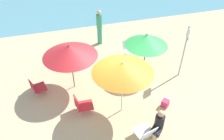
{
  "coord_description": "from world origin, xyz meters",
  "views": [
    {
      "loc": [
        -1.98,
        -5.65,
        5.77
      ],
      "look_at": [
        -0.14,
        0.68,
        0.7
      ],
      "focal_mm": 35.59,
      "sensor_mm": 36.0,
      "label": 1
    }
  ],
  "objects_px": {
    "umbrella_green": "(146,40)",
    "warning_sign": "(185,45)",
    "beach_chair_a": "(82,105)",
    "person_b": "(99,27)",
    "beach_bag": "(165,103)",
    "person_a": "(159,123)",
    "umbrella_red": "(70,51)",
    "swim_ring": "(119,78)",
    "beach_chair_c": "(146,132)",
    "umbrella_orange": "(123,67)",
    "beach_chair_d": "(37,87)",
    "beach_chair_b": "(129,48)"
  },
  "relations": [
    {
      "from": "umbrella_orange",
      "to": "warning_sign",
      "type": "height_order",
      "value": "warning_sign"
    },
    {
      "from": "person_a",
      "to": "person_b",
      "type": "xyz_separation_m",
      "value": [
        -0.41,
        5.79,
        0.43
      ]
    },
    {
      "from": "umbrella_green",
      "to": "beach_chair_d",
      "type": "height_order",
      "value": "umbrella_green"
    },
    {
      "from": "umbrella_orange",
      "to": "beach_bag",
      "type": "xyz_separation_m",
      "value": [
        1.52,
        -0.25,
        -1.71
      ]
    },
    {
      "from": "umbrella_orange",
      "to": "warning_sign",
      "type": "bearing_deg",
      "value": 22.47
    },
    {
      "from": "umbrella_green",
      "to": "beach_chair_a",
      "type": "bearing_deg",
      "value": -152.01
    },
    {
      "from": "beach_chair_c",
      "to": "swim_ring",
      "type": "distance_m",
      "value": 2.94
    },
    {
      "from": "warning_sign",
      "to": "beach_chair_a",
      "type": "bearing_deg",
      "value": -142.54
    },
    {
      "from": "person_b",
      "to": "beach_bag",
      "type": "relative_size",
      "value": 6.34
    },
    {
      "from": "beach_chair_a",
      "to": "swim_ring",
      "type": "height_order",
      "value": "beach_chair_a"
    },
    {
      "from": "beach_chair_d",
      "to": "umbrella_red",
      "type": "bearing_deg",
      "value": -13.64
    },
    {
      "from": "umbrella_orange",
      "to": "beach_chair_a",
      "type": "xyz_separation_m",
      "value": [
        -1.29,
        0.33,
        -1.53
      ]
    },
    {
      "from": "person_a",
      "to": "umbrella_red",
      "type": "bearing_deg",
      "value": -96.4
    },
    {
      "from": "umbrella_green",
      "to": "umbrella_orange",
      "type": "relative_size",
      "value": 0.85
    },
    {
      "from": "beach_chair_d",
      "to": "beach_bag",
      "type": "relative_size",
      "value": 2.38
    },
    {
      "from": "umbrella_orange",
      "to": "beach_chair_b",
      "type": "distance_m",
      "value": 3.83
    },
    {
      "from": "beach_chair_c",
      "to": "person_b",
      "type": "xyz_separation_m",
      "value": [
        0.05,
        5.88,
        0.57
      ]
    },
    {
      "from": "beach_chair_a",
      "to": "warning_sign",
      "type": "relative_size",
      "value": 0.29
    },
    {
      "from": "beach_chair_b",
      "to": "swim_ring",
      "type": "xyz_separation_m",
      "value": [
        -1.0,
        -1.6,
        -0.31
      ]
    },
    {
      "from": "person_b",
      "to": "swim_ring",
      "type": "height_order",
      "value": "person_b"
    },
    {
      "from": "person_a",
      "to": "swim_ring",
      "type": "height_order",
      "value": "person_a"
    },
    {
      "from": "beach_chair_d",
      "to": "beach_bag",
      "type": "height_order",
      "value": "beach_chair_d"
    },
    {
      "from": "beach_chair_c",
      "to": "person_a",
      "type": "height_order",
      "value": "person_a"
    },
    {
      "from": "umbrella_green",
      "to": "person_b",
      "type": "relative_size",
      "value": 1.01
    },
    {
      "from": "umbrella_red",
      "to": "umbrella_orange",
      "type": "relative_size",
      "value": 0.93
    },
    {
      "from": "swim_ring",
      "to": "beach_bag",
      "type": "xyz_separation_m",
      "value": [
        1.09,
        -1.87,
        0.1
      ]
    },
    {
      "from": "umbrella_orange",
      "to": "person_a",
      "type": "xyz_separation_m",
      "value": [
        0.77,
        -1.2,
        -1.38
      ]
    },
    {
      "from": "beach_bag",
      "to": "beach_chair_c",
      "type": "bearing_deg",
      "value": -138.88
    },
    {
      "from": "umbrella_orange",
      "to": "person_b",
      "type": "relative_size",
      "value": 1.19
    },
    {
      "from": "umbrella_green",
      "to": "warning_sign",
      "type": "bearing_deg",
      "value": -27.03
    },
    {
      "from": "umbrella_red",
      "to": "beach_chair_b",
      "type": "distance_m",
      "value": 3.44
    },
    {
      "from": "umbrella_orange",
      "to": "beach_chair_b",
      "type": "bearing_deg",
      "value": 66.08
    },
    {
      "from": "beach_chair_c",
      "to": "swim_ring",
      "type": "height_order",
      "value": "beach_chair_c"
    },
    {
      "from": "beach_chair_d",
      "to": "person_b",
      "type": "xyz_separation_m",
      "value": [
        3.1,
        2.89,
        0.6
      ]
    },
    {
      "from": "beach_chair_c",
      "to": "warning_sign",
      "type": "height_order",
      "value": "warning_sign"
    },
    {
      "from": "umbrella_green",
      "to": "beach_chair_a",
      "type": "relative_size",
      "value": 2.8
    },
    {
      "from": "beach_chair_c",
      "to": "swim_ring",
      "type": "relative_size",
      "value": 1.23
    },
    {
      "from": "warning_sign",
      "to": "beach_bag",
      "type": "bearing_deg",
      "value": -107.59
    },
    {
      "from": "beach_bag",
      "to": "person_b",
      "type": "bearing_deg",
      "value": 103.42
    },
    {
      "from": "umbrella_red",
      "to": "beach_bag",
      "type": "distance_m",
      "value": 3.78
    },
    {
      "from": "person_b",
      "to": "warning_sign",
      "type": "height_order",
      "value": "warning_sign"
    },
    {
      "from": "beach_chair_c",
      "to": "beach_chair_d",
      "type": "relative_size",
      "value": 1.05
    },
    {
      "from": "beach_chair_c",
      "to": "beach_bag",
      "type": "xyz_separation_m",
      "value": [
        1.2,
        1.05,
        -0.2
      ]
    },
    {
      "from": "beach_chair_a",
      "to": "person_b",
      "type": "height_order",
      "value": "person_b"
    },
    {
      "from": "umbrella_red",
      "to": "swim_ring",
      "type": "height_order",
      "value": "umbrella_red"
    },
    {
      "from": "umbrella_green",
      "to": "beach_chair_b",
      "type": "distance_m",
      "value": 1.78
    },
    {
      "from": "beach_chair_a",
      "to": "person_b",
      "type": "xyz_separation_m",
      "value": [
        1.66,
        4.25,
        0.58
      ]
    },
    {
      "from": "swim_ring",
      "to": "beach_bag",
      "type": "height_order",
      "value": "beach_bag"
    },
    {
      "from": "beach_chair_a",
      "to": "umbrella_orange",
      "type": "bearing_deg",
      "value": -12.78
    },
    {
      "from": "person_a",
      "to": "warning_sign",
      "type": "distance_m",
      "value": 3.34
    }
  ]
}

